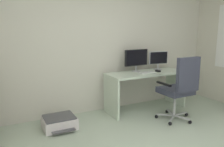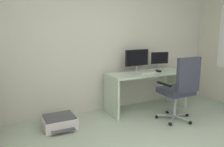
{
  "view_description": "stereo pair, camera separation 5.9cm",
  "coord_description": "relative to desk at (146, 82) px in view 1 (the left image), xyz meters",
  "views": [
    {
      "loc": [
        -1.6,
        -1.68,
        1.56
      ],
      "look_at": [
        0.08,
        1.58,
        0.85
      ],
      "focal_mm": 36.76,
      "sensor_mm": 36.0,
      "label": 1
    },
    {
      "loc": [
        -1.55,
        -1.7,
        1.56
      ],
      "look_at": [
        0.08,
        1.58,
        0.85
      ],
      "focal_mm": 36.76,
      "sensor_mm": 36.0,
      "label": 2
    }
  ],
  "objects": [
    {
      "name": "desk",
      "position": [
        0.0,
        0.0,
        0.0
      ],
      "size": [
        1.56,
        0.6,
        0.74
      ],
      "color": "silver",
      "rests_on": "ground"
    },
    {
      "name": "keyboard",
      "position": [
        -0.04,
        -0.08,
        0.2
      ],
      "size": [
        0.35,
        0.15,
        0.02
      ],
      "primitive_type": "cube",
      "rotation": [
        0.0,
        0.0,
        0.05
      ],
      "color": "silver",
      "rests_on": "desk"
    },
    {
      "name": "wall_back",
      "position": [
        -0.97,
        0.42,
        0.81
      ],
      "size": [
        5.37,
        0.1,
        2.72
      ],
      "primitive_type": "cube",
      "color": "beige",
      "rests_on": "ground"
    },
    {
      "name": "office_chair",
      "position": [
        0.14,
        -0.77,
        0.07
      ],
      "size": [
        0.61,
        0.63,
        1.12
      ],
      "color": "#B7BABC",
      "rests_on": "ground"
    },
    {
      "name": "printer",
      "position": [
        -1.75,
        -0.12,
        -0.45
      ],
      "size": [
        0.51,
        0.51,
        0.2
      ],
      "color": "silver",
      "rests_on": "ground"
    },
    {
      "name": "monitor_secondary",
      "position": [
        0.4,
        0.15,
        0.41
      ],
      "size": [
        0.41,
        0.18,
        0.37
      ],
      "color": "#B2B5B7",
      "rests_on": "desk"
    },
    {
      "name": "monitor_main",
      "position": [
        -0.14,
        0.15,
        0.45
      ],
      "size": [
        0.52,
        0.18,
        0.43
      ],
      "color": "#B2B5B7",
      "rests_on": "desk"
    },
    {
      "name": "computer_mouse",
      "position": [
        0.22,
        -0.07,
        0.21
      ],
      "size": [
        0.06,
        0.1,
        0.03
      ],
      "primitive_type": "cube",
      "rotation": [
        0.0,
        0.0,
        0.03
      ],
      "color": "black",
      "rests_on": "desk"
    }
  ]
}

